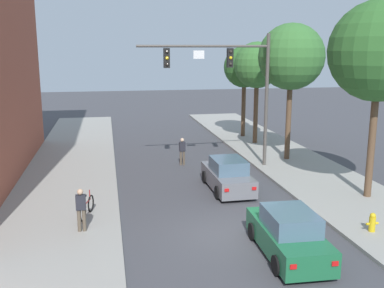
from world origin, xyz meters
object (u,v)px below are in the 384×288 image
traffic_signal_mast (231,75)px  pedestrian_crossing_road (182,150)px  street_tree_third (257,66)px  street_tree_second (291,57)px  car_following_green (288,235)px  bicycle_leaning (87,207)px  pedestrian_sidewalk_left_walker (81,208)px  fire_hydrant (372,222)px  street_tree_farthest (244,67)px  street_tree_nearest (380,52)px  car_lead_grey (228,176)px

traffic_signal_mast → pedestrian_crossing_road: size_ratio=4.57×
pedestrian_crossing_road → street_tree_third: bearing=37.7°
street_tree_second → car_following_green: bearing=-112.6°
bicycle_leaning → pedestrian_sidewalk_left_walker: bearing=-95.0°
fire_hydrant → street_tree_farthest: street_tree_farthest is taller
bicycle_leaning → street_tree_nearest: 14.02m
street_tree_third → traffic_signal_mast: bearing=-120.6°
traffic_signal_mast → bicycle_leaning: size_ratio=4.35×
street_tree_farthest → street_tree_nearest: bearing=-85.1°
bicycle_leaning → street_tree_nearest: bearing=0.7°
pedestrian_sidewalk_left_walker → fire_hydrant: size_ratio=2.28×
car_lead_grey → bicycle_leaning: size_ratio=2.47×
fire_hydrant → traffic_signal_mast: bearing=105.0°
bicycle_leaning → street_tree_third: street_tree_third is taller
street_tree_nearest → fire_hydrant: bearing=-120.0°
pedestrian_sidewalk_left_walker → street_tree_third: street_tree_third is taller
traffic_signal_mast → fire_hydrant: size_ratio=10.42×
car_following_green → fire_hydrant: 3.85m
pedestrian_crossing_road → street_tree_second: size_ratio=0.20×
street_tree_third → bicycle_leaning: bearing=-132.1°
car_lead_grey → bicycle_leaning: (-6.63, -2.73, -0.18)m
street_tree_farthest → car_following_green: bearing=-103.0°
street_tree_second → bicycle_leaning: bearing=-147.1°
traffic_signal_mast → street_tree_second: size_ratio=0.92×
car_following_green → fire_hydrant: car_following_green is taller
street_tree_farthest → bicycle_leaning: bearing=-126.6°
street_tree_nearest → street_tree_farthest: bearing=94.9°
bicycle_leaning → pedestrian_crossing_road: bearing=56.3°
pedestrian_sidewalk_left_walker → street_tree_second: street_tree_second is taller
traffic_signal_mast → street_tree_second: (4.01, 1.15, 0.94)m
bicycle_leaning → street_tree_second: street_tree_second is taller
street_tree_third → car_lead_grey: bearing=-115.8°
traffic_signal_mast → street_tree_farthest: bearing=68.0°
car_following_green → fire_hydrant: bearing=14.3°
bicycle_leaning → street_tree_third: size_ratio=0.24×
car_lead_grey → pedestrian_sidewalk_left_walker: (-6.76, -4.22, 0.34)m
car_following_green → pedestrian_crossing_road: bearing=96.8°
street_tree_nearest → street_tree_second: size_ratio=1.07×
bicycle_leaning → street_tree_second: 15.18m
street_tree_nearest → bicycle_leaning: bearing=-179.3°
street_tree_second → street_tree_third: street_tree_second is taller
fire_hydrant → street_tree_second: size_ratio=0.09×
pedestrian_crossing_road → street_tree_farthest: street_tree_farthest is taller
pedestrian_sidewalk_left_walker → bicycle_leaning: size_ratio=0.95×
bicycle_leaning → street_tree_third: (11.41, 12.64, 5.12)m
pedestrian_sidewalk_left_walker → pedestrian_crossing_road: bearing=60.1°
pedestrian_crossing_road → street_tree_nearest: size_ratio=0.19×
car_lead_grey → pedestrian_sidewalk_left_walker: pedestrian_sidewalk_left_walker is taller
car_lead_grey → street_tree_nearest: size_ratio=0.49×
fire_hydrant → street_tree_nearest: size_ratio=0.08×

